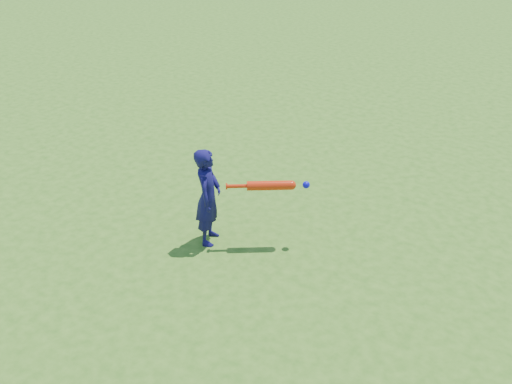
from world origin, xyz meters
TOP-DOWN VIEW (x-y plane):
  - ground at (0.00, 0.00)m, footprint 80.00×80.00m
  - child at (-0.13, 0.33)m, footprint 0.40×0.47m
  - bat_swing at (0.44, 0.69)m, footprint 0.71×0.57m

SIDE VIEW (x-z plane):
  - ground at x=0.00m, z-range 0.00..0.00m
  - child at x=-0.13m, z-range 0.00..1.09m
  - bat_swing at x=0.44m, z-range 0.65..0.74m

